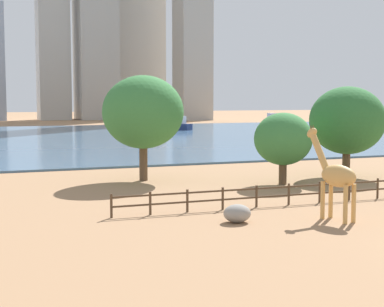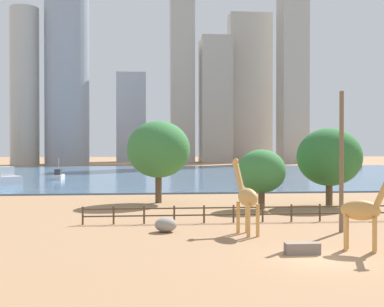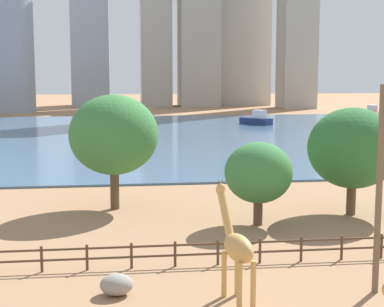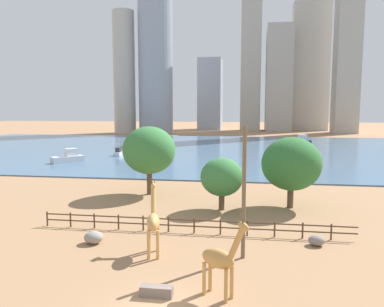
{
  "view_description": "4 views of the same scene",
  "coord_description": "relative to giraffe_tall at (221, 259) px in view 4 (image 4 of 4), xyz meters",
  "views": [
    {
      "loc": [
        -20.17,
        -18.67,
        6.38
      ],
      "look_at": [
        -3.49,
        24.6,
        2.07
      ],
      "focal_mm": 55.0,
      "sensor_mm": 36.0,
      "label": 1
    },
    {
      "loc": [
        -8.41,
        -22.89,
        5.49
      ],
      "look_at": [
        -3.65,
        27.96,
        4.91
      ],
      "focal_mm": 45.0,
      "sensor_mm": 36.0,
      "label": 2
    },
    {
      "loc": [
        -7.09,
        -16.48,
        9.59
      ],
      "look_at": [
        -2.54,
        18.59,
        4.85
      ],
      "focal_mm": 55.0,
      "sensor_mm": 36.0,
      "label": 3
    },
    {
      "loc": [
        4.4,
        -17.84,
        10.29
      ],
      "look_at": [
        -2.73,
        29.81,
        4.53
      ],
      "focal_mm": 35.0,
      "sensor_mm": 36.0,
      "label": 4
    }
  ],
  "objects": [
    {
      "name": "skyline_block_left",
      "position": [
        41.79,
        147.91,
        46.28
      ],
      "size": [
        9.54,
        10.2,
        96.95
      ],
      "primitive_type": "cube",
      "color": "#ADA89E",
      "rests_on": "ground"
    },
    {
      "name": "boulder_by_pole",
      "position": [
        -10.25,
        6.85,
        -1.72
      ],
      "size": [
        1.46,
        1.26,
        0.95
      ],
      "primitive_type": "ellipsoid",
      "color": "gray",
      "rests_on": "ground"
    },
    {
      "name": "tree_center_broad",
      "position": [
        -1.19,
        17.97,
        1.2
      ],
      "size": [
        4.35,
        4.35,
        5.37
      ],
      "color": "brown",
      "rests_on": "ground"
    },
    {
      "name": "harbor_water",
      "position": [
        -3.05,
        75.37,
        -2.09
      ],
      "size": [
        180.0,
        86.0,
        0.2
      ],
      "primitive_type": "cube",
      "color": "#476B8C",
      "rests_on": "ground"
    },
    {
      "name": "boat_tug",
      "position": [
        16.44,
        91.0,
        -1.05
      ],
      "size": [
        5.76,
        6.32,
        2.78
      ],
      "rotation": [
        0.0,
        0.0,
        2.26
      ],
      "color": "navy",
      "rests_on": "harbor_water"
    },
    {
      "name": "boat_barge",
      "position": [
        -26.35,
        58.18,
        -1.38
      ],
      "size": [
        1.46,
        4.01,
        3.61
      ],
      "rotation": [
        0.0,
        0.0,
        1.57
      ],
      "color": "silver",
      "rests_on": "harbor_water"
    },
    {
      "name": "utility_pole",
      "position": [
        1.15,
        5.73,
        2.41
      ],
      "size": [
        0.28,
        0.28,
        9.2
      ],
      "primitive_type": "cylinder",
      "color": "brown",
      "rests_on": "ground"
    },
    {
      "name": "ground_plane",
      "position": [
        -3.05,
        78.37,
        -2.19
      ],
      "size": [
        400.0,
        400.0,
        0.0
      ],
      "primitive_type": "plane",
      "color": "#9E7551"
    },
    {
      "name": "skyline_tower_glass",
      "position": [
        -17.51,
        168.32,
        15.17
      ],
      "size": [
        11.3,
        15.45,
        34.72
      ],
      "primitive_type": "cube",
      "color": "#939EAD",
      "rests_on": "ground"
    },
    {
      "name": "boat_ferry",
      "position": [
        -32.28,
        46.59,
        -1.11
      ],
      "size": [
        5.57,
        5.82,
        2.61
      ],
      "rotation": [
        0.0,
        0.0,
        3.97
      ],
      "color": "silver",
      "rests_on": "harbor_water"
    },
    {
      "name": "giraffe_companion",
      "position": [
        -5.17,
        5.54,
        0.19
      ],
      "size": [
        1.41,
        3.55,
        4.99
      ],
      "rotation": [
        0.0,
        0.0,
        1.8
      ],
      "color": "tan",
      "rests_on": "ground"
    },
    {
      "name": "skyline_tower_needle",
      "position": [
        2.22,
        163.11,
        31.37
      ],
      "size": [
        9.29,
        9.72,
        67.12
      ],
      "primitive_type": "cube",
      "color": "#ADA89E",
      "rests_on": "ground"
    },
    {
      "name": "skyline_block_central",
      "position": [
        30.01,
        167.64,
        27.58
      ],
      "size": [
        16.93,
        8.64,
        59.55
      ],
      "primitive_type": "cube",
      "color": "#ADA89E",
      "rests_on": "ground"
    },
    {
      "name": "skyline_tower_short",
      "position": [
        15.27,
        162.78,
        22.06
      ],
      "size": [
        11.78,
        14.7,
        48.5
      ],
      "primitive_type": "cube",
      "color": "#ADA89E",
      "rests_on": "ground"
    },
    {
      "name": "tree_left_large",
      "position": [
        5.86,
        19.91,
        2.43
      ],
      "size": [
        6.15,
        6.15,
        7.41
      ],
      "color": "brown",
      "rests_on": "ground"
    },
    {
      "name": "tree_right_tall",
      "position": [
        -10.32,
        23.75,
        3.16
      ],
      "size": [
        6.34,
        6.34,
        8.23
      ],
      "color": "brown",
      "rests_on": "ground"
    },
    {
      "name": "giraffe_tall",
      "position": [
        0.0,
        0.0,
        0.0
      ],
      "size": [
        2.87,
        1.96,
        4.69
      ],
      "rotation": [
        0.0,
        0.0,
        5.77
      ],
      "color": "#C18C47",
      "rests_on": "ground"
    },
    {
      "name": "feeding_trough",
      "position": [
        -3.49,
        -0.42,
        -1.89
      ],
      "size": [
        1.8,
        0.6,
        0.6
      ],
      "primitive_type": "cube",
      "color": "#72665B",
      "rests_on": "ground"
    },
    {
      "name": "skyline_block_wide",
      "position": [
        -51.13,
        136.35,
        23.32
      ],
      "size": [
        9.2,
        9.2,
        51.02
      ],
      "primitive_type": "cylinder",
      "color": "#B7B2A8",
      "rests_on": "ground"
    },
    {
      "name": "skyline_block_right",
      "position": [
        -37.84,
        138.02,
        34.03
      ],
      "size": [
        14.49,
        14.49,
        72.44
      ],
      "primitive_type": "cylinder",
      "color": "#939EAD",
      "rests_on": "ground"
    },
    {
      "name": "boulder_near_fence",
      "position": [
        6.64,
        8.91,
        -1.79
      ],
      "size": [
        1.23,
        1.06,
        0.8
      ],
      "primitive_type": "ellipsoid",
      "color": "gray",
      "rests_on": "ground"
    },
    {
      "name": "enclosure_fence",
      "position": [
        -3.47,
        10.37,
        -1.43
      ],
      "size": [
        26.12,
        0.14,
        1.3
      ],
      "color": "#4C3826",
      "rests_on": "ground"
    }
  ]
}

